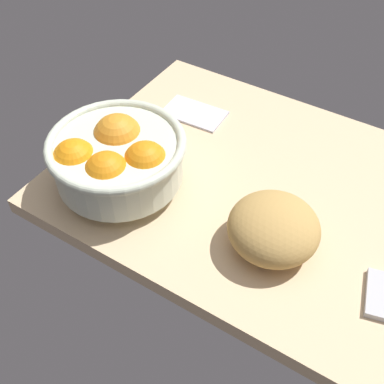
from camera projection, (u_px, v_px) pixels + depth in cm
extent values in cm
cube|color=#D7B98E|center=(291.00, 203.00, 83.58)|extent=(83.39, 53.78, 3.00)
cylinder|color=silver|center=(121.00, 180.00, 83.88)|extent=(10.02, 10.02, 2.31)
cylinder|color=silver|center=(118.00, 160.00, 80.39)|extent=(21.88, 21.88, 7.28)
torus|color=silver|center=(116.00, 143.00, 77.74)|extent=(23.48, 23.48, 1.60)
sphere|color=orange|center=(107.00, 174.00, 75.55)|extent=(7.59, 7.59, 7.59)
sphere|color=orange|center=(118.00, 138.00, 81.28)|extent=(8.74, 8.74, 8.74)
sphere|color=orange|center=(146.00, 164.00, 77.19)|extent=(7.69, 7.69, 7.69)
sphere|color=orange|center=(75.00, 161.00, 77.69)|extent=(7.57, 7.57, 7.57)
ellipsoid|color=tan|center=(274.00, 228.00, 72.63)|extent=(19.71, 19.75, 8.03)
cube|color=silver|center=(194.00, 112.00, 98.44)|extent=(13.01, 8.14, 0.93)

